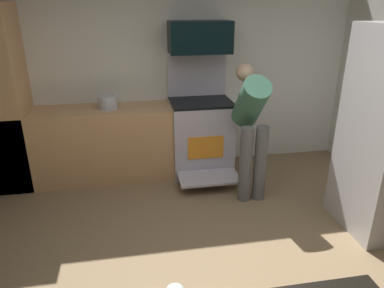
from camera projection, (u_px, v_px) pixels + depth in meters
ground_plane at (193, 278)px, 2.90m from camera, size 5.20×4.80×0.02m
wall_back at (161, 68)px, 4.55m from camera, size 5.20×0.12×2.60m
lower_cabinet_run at (94, 144)px, 4.39m from camera, size 2.40×0.60×0.90m
oven_range at (201, 134)px, 4.58m from camera, size 0.76×1.04×1.52m
microwave at (200, 37)px, 4.22m from camera, size 0.74×0.38×0.37m
person_cook at (251, 122)px, 3.87m from camera, size 0.31×0.65×1.46m
stock_pot at (108, 102)px, 4.23m from camera, size 0.23×0.23×0.16m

